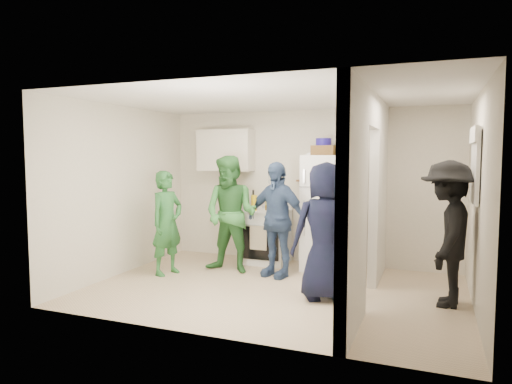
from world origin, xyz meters
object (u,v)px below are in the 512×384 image
stove (266,236)px  yellow_cup_stack_top (342,147)px  person_green_center (231,214)px  person_denim (276,219)px  wicker_basket (323,150)px  person_navy (325,231)px  person_nook (448,233)px  fridge (328,213)px  blue_bowl (324,142)px  person_green_left (167,223)px

stove → yellow_cup_stack_top: 1.93m
person_green_center → stove: bearing=71.6°
yellow_cup_stack_top → person_denim: yellow_cup_stack_top is taller
person_green_center → person_denim: person_green_center is taller
wicker_basket → person_denim: (-0.52, -0.73, -1.00)m
yellow_cup_stack_top → person_navy: (0.07, -1.38, -1.05)m
stove → person_nook: person_nook is taller
wicker_basket → person_navy: size_ratio=0.21×
wicker_basket → stove: bearing=-178.8°
yellow_cup_stack_top → person_nook: size_ratio=0.15×
person_denim → fridge: bearing=64.2°
yellow_cup_stack_top → person_green_center: 1.95m
fridge → yellow_cup_stack_top: 1.04m
blue_bowl → yellow_cup_stack_top: bearing=-25.1°
wicker_basket → blue_bowl: size_ratio=1.46×
blue_bowl → yellow_cup_stack_top: 0.36m
blue_bowl → person_green_center: bearing=-148.6°
fridge → wicker_basket: wicker_basket is taller
yellow_cup_stack_top → person_nook: yellow_cup_stack_top is taller
stove → person_green_left: (-1.12, -1.19, 0.33)m
person_green_center → person_nook: size_ratio=1.03×
stove → person_green_left: size_ratio=0.57×
wicker_basket → person_green_left: size_ratio=0.23×
fridge → person_navy: (0.29, -1.48, -0.04)m
person_denim → person_nook: 2.35m
stove → wicker_basket: 1.69m
stove → person_denim: size_ratio=0.53×
person_green_left → wicker_basket: bearing=-43.9°
wicker_basket → person_denim: bearing=-125.5°
person_green_center → person_navy: (1.62, -0.77, -0.04)m
person_green_left → person_nook: 3.84m
blue_bowl → person_green_left: (-2.06, -1.21, -1.20)m
wicker_basket → person_denim: wicker_basket is taller
person_green_left → person_navy: person_navy is taller
wicker_basket → yellow_cup_stack_top: (0.32, -0.15, 0.05)m
person_denim → person_navy: person_navy is taller
stove → wicker_basket: (0.94, 0.02, 1.40)m
stove → person_nook: size_ratio=0.51×
fridge → wicker_basket: size_ratio=5.05×
person_navy → wicker_basket: bearing=-106.3°
yellow_cup_stack_top → person_green_center: bearing=-158.8°
fridge → person_denim: 0.92m
person_green_left → person_green_center: 0.95m
person_green_center → person_navy: person_green_center is taller
wicker_basket → person_green_center: bearing=-148.6°
person_green_left → person_navy: bearing=-81.6°
person_denim → wicker_basket: bearing=71.1°
stove → person_green_center: (-0.29, -0.73, 0.44)m
fridge → person_navy: bearing=-79.0°
blue_bowl → stove: bearing=-178.8°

